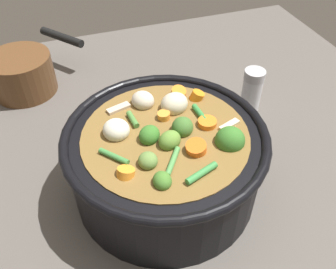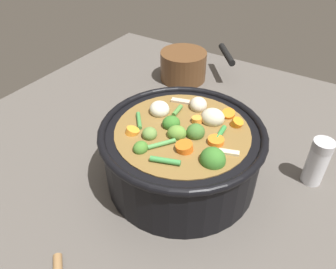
{
  "view_description": "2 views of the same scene",
  "coord_description": "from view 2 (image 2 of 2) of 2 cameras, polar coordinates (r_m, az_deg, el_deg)",
  "views": [
    {
      "loc": [
        0.12,
        0.35,
        0.46
      ],
      "look_at": [
        -0.01,
        -0.02,
        0.1
      ],
      "focal_mm": 38.65,
      "sensor_mm": 36.0,
      "label": 1
    },
    {
      "loc": [
        -0.21,
        0.39,
        0.46
      ],
      "look_at": [
        0.02,
        0.02,
        0.11
      ],
      "focal_mm": 34.46,
      "sensor_mm": 36.0,
      "label": 2
    }
  ],
  "objects": [
    {
      "name": "ground_plane",
      "position": [
        0.64,
        2.27,
        -7.52
      ],
      "size": [
        1.1,
        1.1,
        0.0
      ],
      "primitive_type": "plane",
      "color": "#514C47"
    },
    {
      "name": "small_saucepan",
      "position": [
        0.94,
        2.91,
        12.1
      ],
      "size": [
        0.21,
        0.19,
        0.08
      ],
      "color": "brown",
      "rests_on": "ground_plane"
    },
    {
      "name": "cooking_pot",
      "position": [
        0.59,
        2.45,
        -3.19
      ],
      "size": [
        0.3,
        0.3,
        0.14
      ],
      "color": "black",
      "rests_on": "ground_plane"
    },
    {
      "name": "salt_shaker",
      "position": [
        0.66,
        24.89,
        -4.4
      ],
      "size": [
        0.04,
        0.04,
        0.1
      ],
      "color": "silver",
      "rests_on": "ground_plane"
    }
  ]
}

